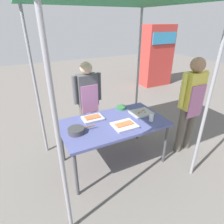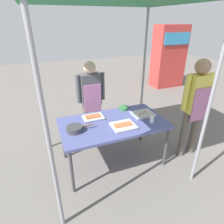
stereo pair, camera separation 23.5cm
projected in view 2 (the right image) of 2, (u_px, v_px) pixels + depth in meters
The scene contains 12 objects.
ground_plane at pixel (113, 161), 3.20m from camera, with size 18.00×18.00×0.00m, color #66605B.
stall_table at pixel (113, 125), 2.89m from camera, with size 1.60×0.90×0.75m.
stall_canopy at pixel (114, 7), 2.19m from camera, with size 2.10×1.80×2.40m.
tray_grilled_sausages at pixel (93, 117), 2.96m from camera, with size 0.32×0.23×0.05m.
tray_meat_skewers at pixel (143, 114), 3.07m from camera, with size 0.34×0.29×0.04m.
tray_pork_links at pixel (123, 126), 2.73m from camera, with size 0.34×0.29×0.05m.
cooking_wok at pixel (75, 129), 2.62m from camera, with size 0.39×0.23×0.08m.
condiment_bowl at pixel (123, 108), 3.26m from camera, with size 0.17×0.17×0.05m, color #33723F.
drink_cup_near_edge at pixel (152, 120), 2.83m from camera, with size 0.07×0.07×0.10m, color white.
vendor_woman at pixel (91, 97), 3.37m from camera, with size 0.52×0.23×1.54m.
customer_nearby at pixel (195, 102), 2.95m from camera, with size 0.52×0.23×1.66m.
neighbor_stall_left at pixel (169, 57), 6.41m from camera, with size 1.04×0.63×2.02m.
Camera 2 is at (-0.93, -2.32, 2.16)m, focal length 30.20 mm.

